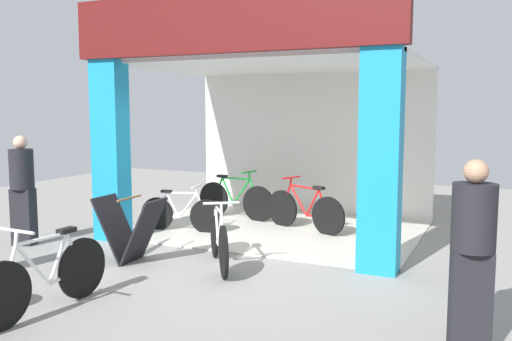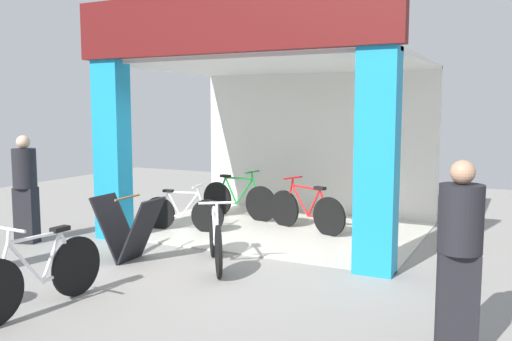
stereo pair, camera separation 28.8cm
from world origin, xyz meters
name	(u,v)px [view 1 (the left image)]	position (x,y,z in m)	size (l,w,h in m)	color
ground_plane	(231,253)	(0.00, 0.00, 0.00)	(17.77, 17.77, 0.00)	gray
shop_facade	(275,118)	(0.00, 1.67, 1.98)	(5.08, 3.90, 3.79)	beige
bicycle_inside_0	(181,213)	(-1.44, 0.91, 0.33)	(1.49, 0.41, 0.83)	black
bicycle_inside_1	(305,210)	(0.49, 1.86, 0.37)	(1.62, 0.64, 0.94)	black
bicycle_inside_2	(235,199)	(-1.10, 2.32, 0.38)	(1.73, 0.48, 0.96)	black
bicycle_parked_0	(45,277)	(-0.68, -2.90, 0.38)	(0.48, 1.75, 0.96)	black
bicycle_parked_1	(219,239)	(0.15, -0.65, 0.38)	(1.03, 1.43, 0.95)	black
sandwich_board_sign	(130,230)	(-1.08, -0.97, 0.46)	(0.94, 0.58, 0.93)	black
pedestrian_0	(472,253)	(3.42, -2.04, 0.90)	(0.45, 0.45, 1.71)	black
pedestrian_1	(22,188)	(-3.22, -0.88, 0.90)	(0.45, 0.45, 1.73)	black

